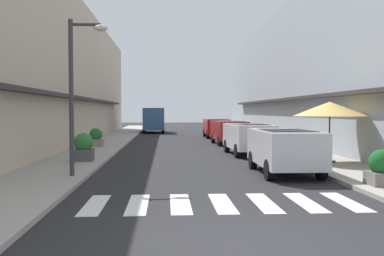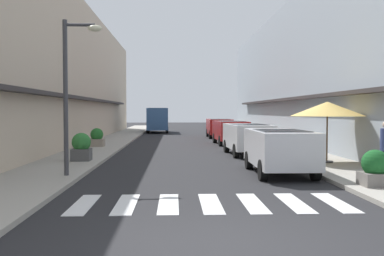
{
  "view_description": "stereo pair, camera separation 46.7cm",
  "coord_description": "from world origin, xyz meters",
  "views": [
    {
      "loc": [
        -1.27,
        -6.71,
        2.1
      ],
      "look_at": [
        0.08,
        16.23,
        1.2
      ],
      "focal_mm": 41.24,
      "sensor_mm": 36.0,
      "label": 1
    },
    {
      "loc": [
        -0.8,
        -6.73,
        2.1
      ],
      "look_at": [
        0.08,
        16.23,
        1.2
      ],
      "focal_mm": 41.24,
      "sensor_mm": 36.0,
      "label": 2
    }
  ],
  "objects": [
    {
      "name": "ground_plane",
      "position": [
        0.0,
        19.31,
        0.0
      ],
      "size": [
        106.19,
        106.19,
        0.0
      ],
      "primitive_type": "plane",
      "color": "#232326"
    },
    {
      "name": "sidewalk_left",
      "position": [
        -5.0,
        19.31,
        0.06
      ],
      "size": [
        2.62,
        67.57,
        0.12
      ],
      "primitive_type": "cube",
      "color": "#9E998E",
      "rests_on": "ground_plane"
    },
    {
      "name": "sidewalk_right",
      "position": [
        5.0,
        19.31,
        0.06
      ],
      "size": [
        2.62,
        67.57,
        0.12
      ],
      "primitive_type": "cube",
      "color": "#9E998E",
      "rests_on": "ground_plane"
    },
    {
      "name": "building_row_left",
      "position": [
        -8.81,
        20.72,
        4.4
      ],
      "size": [
        5.5,
        45.44,
        8.81
      ],
      "color": "#C6B299",
      "rests_on": "ground_plane"
    },
    {
      "name": "building_row_right",
      "position": [
        8.81,
        20.72,
        4.52
      ],
      "size": [
        5.5,
        45.44,
        9.05
      ],
      "color": "#939EA8",
      "rests_on": "ground_plane"
    },
    {
      "name": "crosswalk",
      "position": [
        -0.0,
        3.12,
        0.01
      ],
      "size": [
        6.15,
        2.2,
        0.01
      ],
      "color": "silver",
      "rests_on": "ground_plane"
    },
    {
      "name": "parked_car_near",
      "position": [
        2.64,
        7.61,
        0.92
      ],
      "size": [
        1.85,
        4.05,
        1.47
      ],
      "color": "silver",
      "rests_on": "ground_plane"
    },
    {
      "name": "parked_car_mid",
      "position": [
        2.64,
        13.97,
        0.92
      ],
      "size": [
        1.95,
        4.11,
        1.47
      ],
      "color": "silver",
      "rests_on": "ground_plane"
    },
    {
      "name": "parked_car_far",
      "position": [
        2.64,
        20.48,
        0.92
      ],
      "size": [
        1.96,
        4.01,
        1.47
      ],
      "color": "maroon",
      "rests_on": "ground_plane"
    },
    {
      "name": "parked_car_distant",
      "position": [
        2.64,
        27.45,
        0.92
      ],
      "size": [
        1.81,
        4.14,
        1.47
      ],
      "color": "maroon",
      "rests_on": "ground_plane"
    },
    {
      "name": "delivery_van",
      "position": [
        -2.49,
        35.73,
        1.41
      ],
      "size": [
        2.13,
        5.46,
        2.37
      ],
      "color": "#33598C",
      "rests_on": "ground_plane"
    },
    {
      "name": "street_lamp",
      "position": [
        -3.93,
        6.85,
        3.06
      ],
      "size": [
        1.19,
        0.28,
        4.73
      ],
      "color": "#38383D",
      "rests_on": "sidewalk_left"
    },
    {
      "name": "cafe_umbrella",
      "position": [
        5.0,
        9.85,
        2.16
      ],
      "size": [
        2.79,
        2.79,
        2.33
      ],
      "color": "#262626",
      "rests_on": "sidewalk_right"
    },
    {
      "name": "planter_corner",
      "position": [
        4.47,
        4.62,
        0.58
      ],
      "size": [
        0.72,
        0.72,
        0.96
      ],
      "color": "slate",
      "rests_on": "sidewalk_right"
    },
    {
      "name": "planter_midblock",
      "position": [
        -4.52,
        10.86,
        0.66
      ],
      "size": [
        0.75,
        0.75,
        1.11
      ],
      "color": "#4C4C4C",
      "rests_on": "sidewalk_left"
    },
    {
      "name": "planter_far",
      "position": [
        -5.15,
        17.91,
        0.59
      ],
      "size": [
        0.8,
        0.8,
        1.02
      ],
      "color": "gray",
      "rests_on": "sidewalk_left"
    }
  ]
}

